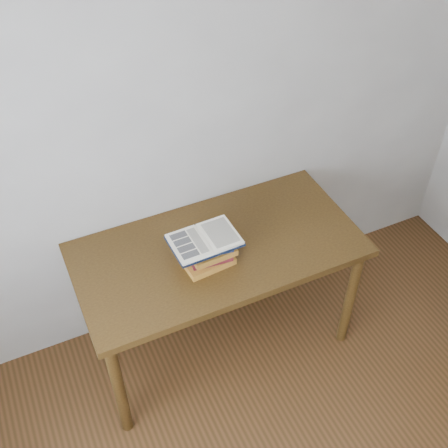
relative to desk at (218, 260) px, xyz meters
name	(u,v)px	position (x,y,z in m)	size (l,w,h in m)	color
room_shell	(442,373)	(-0.02, -1.37, 0.94)	(3.54, 3.54, 2.62)	beige
desk	(218,260)	(0.00, 0.00, 0.00)	(1.46, 0.73, 0.78)	#4C3313
book_stack	(208,252)	(-0.08, -0.07, 0.16)	(0.26, 0.21, 0.13)	#BB862A
open_book	(205,240)	(-0.09, -0.05, 0.24)	(0.34, 0.24, 0.03)	black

